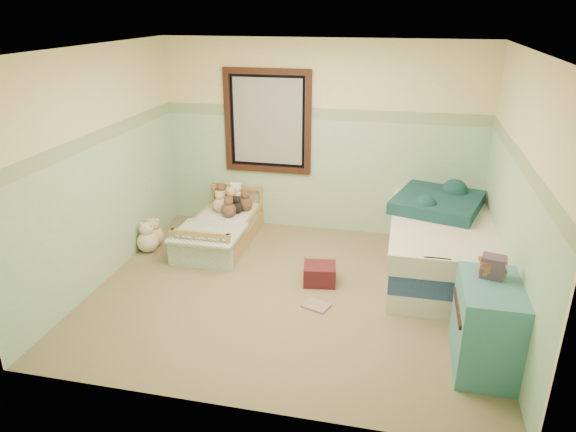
% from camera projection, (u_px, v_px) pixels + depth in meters
% --- Properties ---
extents(floor, '(4.20, 3.60, 0.02)m').
position_uv_depth(floor, '(291.00, 292.00, 5.64)').
color(floor, '#706449').
rests_on(floor, ground).
extents(ceiling, '(4.20, 3.60, 0.02)m').
position_uv_depth(ceiling, '(292.00, 47.00, 4.69)').
color(ceiling, silver).
rests_on(ceiling, wall_back).
extents(wall_back, '(4.20, 0.04, 2.50)m').
position_uv_depth(wall_back, '(320.00, 139.00, 6.79)').
color(wall_back, beige).
rests_on(wall_back, floor).
extents(wall_front, '(4.20, 0.04, 2.50)m').
position_uv_depth(wall_front, '(235.00, 263.00, 3.53)').
color(wall_front, beige).
rests_on(wall_front, floor).
extents(wall_left, '(0.04, 3.60, 2.50)m').
position_uv_depth(wall_left, '(99.00, 168.00, 5.58)').
color(wall_left, beige).
rests_on(wall_left, floor).
extents(wall_right, '(0.04, 3.60, 2.50)m').
position_uv_depth(wall_right, '(518.00, 197.00, 4.74)').
color(wall_right, beige).
rests_on(wall_right, floor).
extents(wainscot_mint, '(4.20, 0.01, 1.50)m').
position_uv_depth(wainscot_mint, '(319.00, 176.00, 6.97)').
color(wainscot_mint, '#9DBB9E').
rests_on(wainscot_mint, floor).
extents(border_strip, '(4.20, 0.01, 0.15)m').
position_uv_depth(border_strip, '(321.00, 114.00, 6.66)').
color(border_strip, '#3E6F44').
rests_on(border_strip, wall_back).
extents(window_frame, '(1.16, 0.06, 1.36)m').
position_uv_depth(window_frame, '(267.00, 122.00, 6.82)').
color(window_frame, black).
rests_on(window_frame, wall_back).
extents(window_blinds, '(0.92, 0.01, 1.12)m').
position_uv_depth(window_blinds, '(268.00, 122.00, 6.83)').
color(window_blinds, '#AEAEAA').
rests_on(window_blinds, window_frame).
extents(toddler_bed_frame, '(0.74, 1.47, 0.19)m').
position_uv_depth(toddler_bed_frame, '(221.00, 235.00, 6.78)').
color(toddler_bed_frame, olive).
rests_on(toddler_bed_frame, floor).
extents(toddler_mattress, '(0.67, 1.41, 0.12)m').
position_uv_depth(toddler_mattress, '(221.00, 224.00, 6.72)').
color(toddler_mattress, silver).
rests_on(toddler_mattress, toddler_bed_frame).
extents(patchwork_quilt, '(0.80, 0.74, 0.03)m').
position_uv_depth(patchwork_quilt, '(208.00, 233.00, 6.28)').
color(patchwork_quilt, '#6894AE').
rests_on(patchwork_quilt, toddler_mattress).
extents(plush_bed_brown, '(0.22, 0.22, 0.22)m').
position_uv_depth(plush_bed_brown, '(222.00, 198.00, 7.14)').
color(plush_bed_brown, brown).
rests_on(plush_bed_brown, toddler_mattress).
extents(plush_bed_white, '(0.23, 0.23, 0.23)m').
position_uv_depth(plush_bed_white, '(236.00, 199.00, 7.10)').
color(plush_bed_white, white).
rests_on(plush_bed_white, toddler_mattress).
extents(plush_bed_tan, '(0.20, 0.20, 0.20)m').
position_uv_depth(plush_bed_tan, '(220.00, 205.00, 6.93)').
color(plush_bed_tan, '#DDB987').
rests_on(plush_bed_tan, toddler_mattress).
extents(plush_bed_dark, '(0.16, 0.16, 0.16)m').
position_uv_depth(plush_bed_dark, '(237.00, 207.00, 6.89)').
color(plush_bed_dark, black).
rests_on(plush_bed_dark, toddler_mattress).
extents(plush_floor_cream, '(0.26, 0.26, 0.26)m').
position_uv_depth(plush_floor_cream, '(148.00, 242.00, 6.51)').
color(plush_floor_cream, beige).
rests_on(plush_floor_cream, floor).
extents(plush_floor_tan, '(0.26, 0.26, 0.26)m').
position_uv_depth(plush_floor_tan, '(154.00, 236.00, 6.66)').
color(plush_floor_tan, '#DDB987').
rests_on(plush_floor_tan, floor).
extents(twin_bed_frame, '(1.08, 2.15, 0.22)m').
position_uv_depth(twin_bed_frame, '(438.00, 262.00, 6.05)').
color(twin_bed_frame, silver).
rests_on(twin_bed_frame, floor).
extents(twin_boxspring, '(1.08, 2.15, 0.22)m').
position_uv_depth(twin_boxspring, '(440.00, 244.00, 5.97)').
color(twin_boxspring, navy).
rests_on(twin_boxspring, twin_bed_frame).
extents(twin_mattress, '(1.12, 2.19, 0.22)m').
position_uv_depth(twin_mattress, '(442.00, 227.00, 5.89)').
color(twin_mattress, beige).
rests_on(twin_mattress, twin_boxspring).
extents(teal_blanket, '(1.15, 1.19, 0.14)m').
position_uv_depth(teal_blanket, '(438.00, 202.00, 6.10)').
color(teal_blanket, black).
rests_on(teal_blanket, twin_mattress).
extents(dresser, '(0.49, 0.78, 0.78)m').
position_uv_depth(dresser, '(487.00, 326.00, 4.34)').
color(dresser, teal).
rests_on(dresser, floor).
extents(book_stack, '(0.21, 0.18, 0.19)m').
position_uv_depth(book_stack, '(493.00, 267.00, 4.29)').
color(book_stack, brown).
rests_on(book_stack, dresser).
extents(red_pillow, '(0.39, 0.35, 0.22)m').
position_uv_depth(red_pillow, '(320.00, 274.00, 5.77)').
color(red_pillow, maroon).
rests_on(red_pillow, floor).
extents(floor_book, '(0.31, 0.28, 0.02)m').
position_uv_depth(floor_book, '(316.00, 306.00, 5.35)').
color(floor_book, gold).
rests_on(floor_book, floor).
extents(extra_plush_0, '(0.17, 0.17, 0.17)m').
position_uv_depth(extra_plush_0, '(223.00, 200.00, 7.13)').
color(extra_plush_0, white).
rests_on(extra_plush_0, toddler_mattress).
extents(extra_plush_1, '(0.21, 0.21, 0.21)m').
position_uv_depth(extra_plush_1, '(232.00, 202.00, 7.01)').
color(extra_plush_1, '#DDB987').
rests_on(extra_plush_1, toddler_mattress).
extents(extra_plush_2, '(0.17, 0.17, 0.17)m').
position_uv_depth(extra_plush_2, '(219.00, 204.00, 6.99)').
color(extra_plush_2, black).
rests_on(extra_plush_2, toddler_mattress).
extents(extra_plush_3, '(0.19, 0.19, 0.19)m').
position_uv_depth(extra_plush_3, '(229.00, 210.00, 6.76)').
color(extra_plush_3, brown).
rests_on(extra_plush_3, toddler_mattress).
extents(extra_plush_4, '(0.19, 0.19, 0.19)m').
position_uv_depth(extra_plush_4, '(245.00, 204.00, 6.98)').
color(extra_plush_4, brown).
rests_on(extra_plush_4, toddler_mattress).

